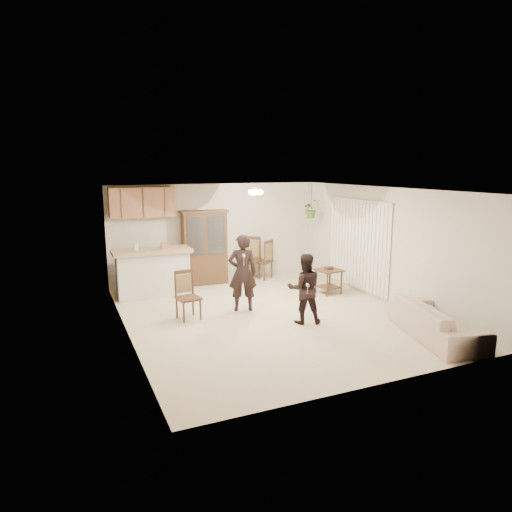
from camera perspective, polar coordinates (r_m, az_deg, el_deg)
name	(u,v)px	position (r m, az deg, el deg)	size (l,w,h in m)	color
floor	(270,316)	(9.19, 1.76, -7.45)	(6.50, 6.50, 0.00)	beige
ceiling	(271,189)	(8.72, 1.86, 8.31)	(5.50, 6.50, 0.02)	white
wall_back	(217,232)	(11.85, -4.93, 2.95)	(5.50, 0.02, 2.50)	beige
wall_front	(377,297)	(6.17, 14.86, -5.02)	(5.50, 0.02, 2.50)	beige
wall_left	(125,266)	(8.11, -16.05, -1.25)	(0.02, 6.50, 2.50)	beige
wall_right	(384,245)	(10.34, 15.73, 1.37)	(0.02, 6.50, 2.50)	beige
breakfast_bar	(153,275)	(10.67, -12.75, -2.30)	(1.60, 0.55, 1.00)	silver
bar_top	(152,251)	(10.56, -12.88, 0.61)	(1.75, 0.70, 0.08)	tan
upper_cabinets	(142,202)	(11.13, -14.07, 6.53)	(1.50, 0.34, 0.70)	brown
vertical_blinds	(358,245)	(11.04, 12.59, 1.33)	(0.06, 2.30, 2.10)	white
ceiling_fixture	(255,191)	(9.90, -0.09, 8.07)	(0.36, 0.36, 0.20)	#F9E5BA
hanging_plant	(311,209)	(11.96, 6.91, 5.88)	(0.43, 0.37, 0.48)	#366126
plant_cord	(311,196)	(11.94, 6.95, 7.43)	(0.01, 0.01, 0.65)	black
sofa	(436,317)	(8.54, 21.60, -7.14)	(1.87, 0.73, 0.73)	beige
adult	(242,268)	(9.29, -1.70, -1.49)	(0.66, 0.43, 1.80)	black
child	(304,288)	(8.64, 6.07, -4.05)	(0.66, 0.51, 1.35)	black
china_hutch	(205,248)	(11.51, -6.45, 1.01)	(1.20, 0.51, 1.86)	#321E12
side_table	(329,281)	(10.80, 9.05, -3.09)	(0.58, 0.58, 0.64)	#321E12
chair_bar	(188,306)	(9.01, -8.44, -6.17)	(0.48, 0.48, 0.95)	#321E12
chair_hutch_left	(249,268)	(11.91, -0.82, -1.52)	(0.71, 0.71, 1.13)	#321E12
chair_hutch_right	(262,268)	(12.09, 0.74, -1.46)	(0.64, 0.64, 1.04)	#321E12
controller_adult	(244,256)	(8.86, -1.53, 0.04)	(0.04, 0.14, 0.04)	silver
controller_child	(308,285)	(8.30, 6.47, -3.63)	(0.04, 0.12, 0.04)	silver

